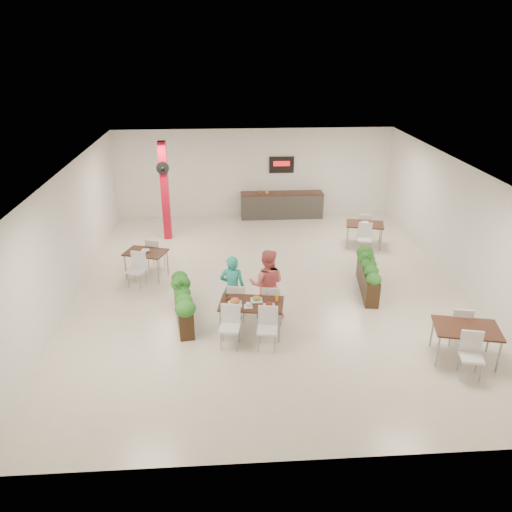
{
  "coord_description": "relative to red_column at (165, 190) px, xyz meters",
  "views": [
    {
      "loc": [
        -1.14,
        -11.83,
        6.06
      ],
      "look_at": [
        -0.36,
        -0.44,
        1.1
      ],
      "focal_mm": 35.0,
      "sensor_mm": 36.0,
      "label": 1
    }
  ],
  "objects": [
    {
      "name": "ground",
      "position": [
        3.0,
        -3.79,
        -1.64
      ],
      "size": [
        12.0,
        12.0,
        0.0
      ],
      "primitive_type": "plane",
      "color": "beige",
      "rests_on": "ground"
    },
    {
      "name": "room_shell",
      "position": [
        3.0,
        -3.79,
        0.36
      ],
      "size": [
        10.1,
        12.1,
        3.22
      ],
      "color": "white",
      "rests_on": "ground"
    },
    {
      "name": "red_column",
      "position": [
        0.0,
        0.0,
        0.0
      ],
      "size": [
        0.4,
        0.41,
        3.2
      ],
      "color": "#AF0B21",
      "rests_on": "ground"
    },
    {
      "name": "service_counter",
      "position": [
        4.0,
        1.86,
        -1.15
      ],
      "size": [
        3.0,
        0.64,
        2.2
      ],
      "color": "#312F2C",
      "rests_on": "ground"
    },
    {
      "name": "main_table",
      "position": [
        2.4,
        -6.0,
        -1.01
      ],
      "size": [
        1.51,
        1.8,
        0.92
      ],
      "rotation": [
        0.0,
        0.0,
        -0.17
      ],
      "color": "black",
      "rests_on": "ground"
    },
    {
      "name": "diner_man",
      "position": [
        2.01,
        -5.35,
        -0.84
      ],
      "size": [
        0.64,
        0.48,
        1.6
      ],
      "primitive_type": "imported",
      "rotation": [
        0.0,
        0.0,
        2.97
      ],
      "color": "teal",
      "rests_on": "ground"
    },
    {
      "name": "diner_woman",
      "position": [
        2.81,
        -5.35,
        -0.78
      ],
      "size": [
        0.94,
        0.78,
        1.73
      ],
      "primitive_type": "imported",
      "rotation": [
        0.0,
        0.0,
        2.97
      ],
      "color": "#E46765",
      "rests_on": "ground"
    },
    {
      "name": "planter_left",
      "position": [
        0.86,
        -5.33,
        -1.12
      ],
      "size": [
        0.64,
        2.0,
        1.06
      ],
      "rotation": [
        0.0,
        0.0,
        1.72
      ],
      "color": "black",
      "rests_on": "ground"
    },
    {
      "name": "planter_right",
      "position": [
        5.56,
        -4.17,
        -1.13
      ],
      "size": [
        0.63,
        2.06,
        1.09
      ],
      "rotation": [
        0.0,
        0.0,
        1.43
      ],
      "color": "black",
      "rests_on": "ground"
    },
    {
      "name": "side_table_a",
      "position": [
        -0.3,
        -2.92,
        -1.02
      ],
      "size": [
        1.27,
        1.67,
        0.92
      ],
      "rotation": [
        0.0,
        0.0,
        -0.32
      ],
      "color": "black",
      "rests_on": "ground"
    },
    {
      "name": "side_table_b",
      "position": [
        6.29,
        -1.1,
        -1.02
      ],
      "size": [
        1.3,
        1.67,
        0.92
      ],
      "rotation": [
        0.0,
        0.0,
        -0.25
      ],
      "color": "black",
      "rests_on": "ground"
    },
    {
      "name": "side_table_c",
      "position": [
        6.68,
        -7.32,
        -1.01
      ],
      "size": [
        1.43,
        1.67,
        0.92
      ],
      "rotation": [
        0.0,
        0.0,
        -0.23
      ],
      "color": "black",
      "rests_on": "ground"
    }
  ]
}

